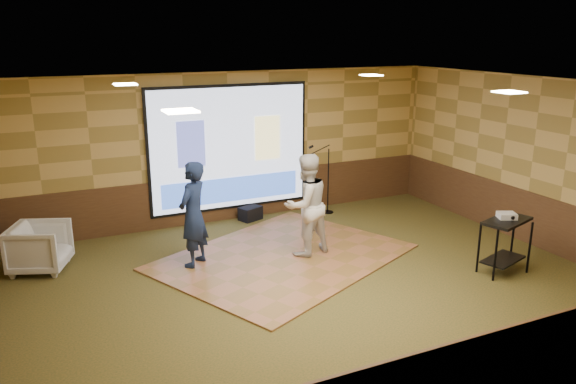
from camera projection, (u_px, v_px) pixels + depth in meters
name	position (u px, v px, depth m)	size (l,w,h in m)	color
ground	(307.00, 284.00, 8.61)	(9.00, 9.00, 0.00)	#2C3518
room_shell	(308.00, 151.00, 8.04)	(9.04, 7.04, 3.02)	tan
wainscot_back	(231.00, 197.00, 11.52)	(9.00, 0.04, 0.95)	#442816
wainscot_front	(468.00, 380.00, 5.45)	(9.00, 0.04, 0.95)	#442816
wainscot_right	(525.00, 216.00, 10.30)	(0.04, 7.00, 0.95)	#442816
projector_screen	(230.00, 149.00, 11.20)	(3.32, 0.06, 2.52)	black
downlight_nw	(125.00, 84.00, 8.48)	(0.32, 0.32, 0.02)	#FFE9BF
downlight_ne	(371.00, 75.00, 10.26)	(0.32, 0.32, 0.02)	#FFE9BF
downlight_sw	(181.00, 111.00, 5.60)	(0.32, 0.32, 0.02)	#FFE9BF
downlight_se	(509.00, 92.00, 7.38)	(0.32, 0.32, 0.02)	#FFE9BF
dance_floor	(283.00, 257.00, 9.62)	(3.97, 3.03, 0.03)	#985D37
player_left	(193.00, 214.00, 9.05)	(0.63, 0.42, 1.74)	#152142
player_right	(306.00, 205.00, 9.51)	(0.86, 0.67, 1.76)	silver
av_table	(505.00, 236.00, 8.88)	(0.85, 0.45, 0.90)	black
projector	(507.00, 216.00, 8.85)	(0.27, 0.23, 0.09)	silver
mic_stand	(326.00, 191.00, 11.89)	(0.59, 0.24, 1.51)	black
banquet_chair	(40.00, 247.00, 9.03)	(0.83, 0.85, 0.78)	gray
duffel_bag	(250.00, 213.00, 11.55)	(0.44, 0.30, 0.28)	black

